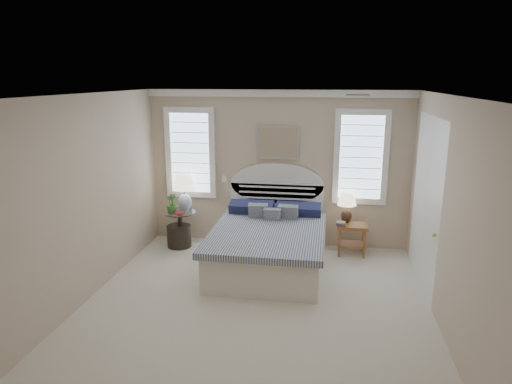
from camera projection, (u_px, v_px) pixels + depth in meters
The scene contains 21 objects.
floor at pixel (254, 310), 5.84m from camera, with size 4.50×5.00×0.01m, color silver.
ceiling at pixel (254, 95), 5.18m from camera, with size 4.50×5.00×0.01m, color white.
wall_back at pixel (278, 169), 7.90m from camera, with size 4.50×0.02×2.70m, color beige.
wall_left at pixel (82, 201), 5.86m from camera, with size 0.02×5.00×2.70m, color beige.
wall_right at pixel (450, 218), 5.16m from camera, with size 0.02×5.00×2.70m, color beige.
crown_molding at pixel (278, 93), 7.55m from camera, with size 4.50×0.08×0.12m, color white.
hvac_vent at pixel (358, 95), 5.77m from camera, with size 0.30×0.20×0.02m, color #B2B2B2.
switch_plate at pixel (224, 179), 8.09m from camera, with size 0.08×0.01×0.12m, color white.
window_left at pixel (191, 153), 8.06m from camera, with size 0.90×0.06×1.60m, color silver.
window_right at pixel (361, 157), 7.61m from camera, with size 0.90×0.06×1.60m, color silver.
painting at pixel (278, 142), 7.75m from camera, with size 0.74×0.04×0.58m, color silver.
closet_door at pixel (426, 203), 6.35m from camera, with size 0.02×1.80×2.40m, color white.
bed at pixel (269, 242), 7.14m from camera, with size 1.72×2.28×1.47m.
side_table_left at pixel (180, 225), 7.97m from camera, with size 0.56×0.56×0.63m.
nightstand_right at pixel (352, 232), 7.60m from camera, with size 0.50×0.40×0.53m.
floor_pot at pixel (179, 236), 8.00m from camera, with size 0.42×0.42×0.38m, color black.
lamp_left at pixel (184, 188), 7.91m from camera, with size 0.48×0.48×0.65m.
lamp_right at pixel (347, 204), 7.60m from camera, with size 0.40×0.40×0.52m.
potted_plant at pixel (172, 203), 7.81m from camera, with size 0.19×0.19×0.34m, color #306729.
books_left at pixel (179, 213), 7.80m from camera, with size 0.18×0.13×0.02m.
books_right at pixel (341, 224), 7.48m from camera, with size 0.17×0.13×0.07m.
Camera 1 is at (0.87, -5.22, 2.90)m, focal length 32.00 mm.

